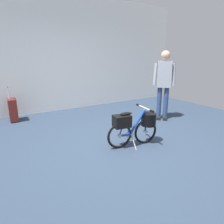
% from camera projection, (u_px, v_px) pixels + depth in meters
% --- Properties ---
extents(ground_plane, '(8.01, 8.01, 0.00)m').
position_uv_depth(ground_plane, '(114.00, 147.00, 3.46)').
color(ground_plane, '#2D3D51').
extents(back_wall, '(8.01, 0.10, 3.12)m').
position_uv_depth(back_wall, '(57.00, 54.00, 5.43)').
color(back_wall, white).
rests_on(back_wall, ground_plane).
extents(folding_bike_foreground, '(0.95, 0.53, 0.68)m').
position_uv_depth(folding_bike_foreground, '(135.00, 125.00, 3.45)').
color(folding_bike_foreground, black).
rests_on(folding_bike_foreground, ground_plane).
extents(visitor_near_wall, '(0.41, 0.40, 1.63)m').
position_uv_depth(visitor_near_wall, '(164.00, 81.00, 4.77)').
color(visitor_near_wall, navy).
rests_on(visitor_near_wall, ground_plane).
extents(rolling_suitcase, '(0.19, 0.37, 0.83)m').
position_uv_depth(rolling_suitcase, '(13.00, 110.00, 4.77)').
color(rolling_suitcase, maroon).
rests_on(rolling_suitcase, ground_plane).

